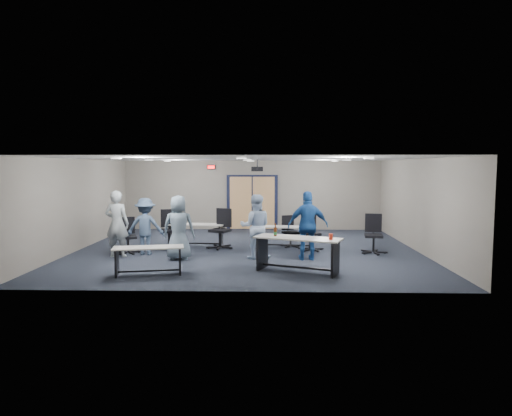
{
  "coord_description": "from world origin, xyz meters",
  "views": [
    {
      "loc": [
        0.66,
        -13.35,
        2.48
      ],
      "look_at": [
        0.28,
        -0.3,
        1.29
      ],
      "focal_mm": 32.0,
      "sensor_mm": 36.0,
      "label": 1
    }
  ],
  "objects_px": {
    "person_navy": "(308,226)",
    "chair_back_d": "(311,232)",
    "table_back_left": "(196,231)",
    "table_back_right": "(286,233)",
    "table_front_right": "(298,248)",
    "table_front_left": "(149,256)",
    "chair_back_c": "(291,231)",
    "chair_back_a": "(169,229)",
    "chair_loose_right": "(374,234)",
    "person_back": "(145,226)",
    "person_plaid": "(179,227)",
    "person_gray": "(117,224)",
    "person_lightblue": "(255,226)",
    "chair_loose_left": "(128,236)",
    "chair_back_b": "(220,229)"
  },
  "relations": [
    {
      "from": "chair_loose_left",
      "to": "person_navy",
      "type": "distance_m",
      "value": 5.11
    },
    {
      "from": "table_front_left",
      "to": "person_navy",
      "type": "xyz_separation_m",
      "value": [
        3.79,
        1.79,
        0.47
      ]
    },
    {
      "from": "chair_back_a",
      "to": "person_back",
      "type": "height_order",
      "value": "person_back"
    },
    {
      "from": "table_front_right",
      "to": "person_navy",
      "type": "relative_size",
      "value": 1.17
    },
    {
      "from": "chair_back_d",
      "to": "chair_back_a",
      "type": "bearing_deg",
      "value": 162.5
    },
    {
      "from": "person_gray",
      "to": "table_front_right",
      "type": "bearing_deg",
      "value": 166.97
    },
    {
      "from": "table_front_left",
      "to": "chair_loose_right",
      "type": "relative_size",
      "value": 1.48
    },
    {
      "from": "chair_back_c",
      "to": "table_front_left",
      "type": "bearing_deg",
      "value": -155.6
    },
    {
      "from": "person_plaid",
      "to": "chair_back_c",
      "type": "bearing_deg",
      "value": -150.9
    },
    {
      "from": "chair_back_c",
      "to": "person_navy",
      "type": "distance_m",
      "value": 2.03
    },
    {
      "from": "chair_loose_right",
      "to": "person_lightblue",
      "type": "bearing_deg",
      "value": -158.46
    },
    {
      "from": "table_front_left",
      "to": "chair_back_c",
      "type": "bearing_deg",
      "value": 35.81
    },
    {
      "from": "table_front_right",
      "to": "person_lightblue",
      "type": "height_order",
      "value": "person_lightblue"
    },
    {
      "from": "table_front_right",
      "to": "chair_back_a",
      "type": "bearing_deg",
      "value": 162.61
    },
    {
      "from": "chair_back_d",
      "to": "person_navy",
      "type": "xyz_separation_m",
      "value": [
        -0.21,
        -1.34,
        0.37
      ]
    },
    {
      "from": "table_back_left",
      "to": "table_back_right",
      "type": "height_order",
      "value": "table_back_left"
    },
    {
      "from": "table_front_right",
      "to": "chair_back_c",
      "type": "relative_size",
      "value": 2.22
    },
    {
      "from": "chair_back_a",
      "to": "chair_back_c",
      "type": "bearing_deg",
      "value": -5.09
    },
    {
      "from": "chair_back_b",
      "to": "chair_back_d",
      "type": "xyz_separation_m",
      "value": [
        2.72,
        -0.26,
        -0.05
      ]
    },
    {
      "from": "table_back_left",
      "to": "person_navy",
      "type": "height_order",
      "value": "person_navy"
    },
    {
      "from": "table_front_left",
      "to": "chair_back_b",
      "type": "height_order",
      "value": "chair_back_b"
    },
    {
      "from": "table_back_right",
      "to": "person_gray",
      "type": "xyz_separation_m",
      "value": [
        -4.68,
        -1.47,
        0.46
      ]
    },
    {
      "from": "person_back",
      "to": "table_back_right",
      "type": "bearing_deg",
      "value": -165.9
    },
    {
      "from": "table_front_right",
      "to": "chair_loose_right",
      "type": "height_order",
      "value": "table_front_right"
    },
    {
      "from": "person_back",
      "to": "person_plaid",
      "type": "bearing_deg",
      "value": 146.43
    },
    {
      "from": "chair_loose_left",
      "to": "person_plaid",
      "type": "xyz_separation_m",
      "value": [
        1.61,
        -0.78,
        0.35
      ]
    },
    {
      "from": "chair_back_d",
      "to": "person_back",
      "type": "height_order",
      "value": "person_back"
    },
    {
      "from": "chair_back_b",
      "to": "person_gray",
      "type": "xyz_separation_m",
      "value": [
        -2.69,
        -1.32,
        0.31
      ]
    },
    {
      "from": "table_back_left",
      "to": "person_back",
      "type": "distance_m",
      "value": 1.83
    },
    {
      "from": "chair_loose_right",
      "to": "person_navy",
      "type": "height_order",
      "value": "person_navy"
    },
    {
      "from": "chair_loose_left",
      "to": "chair_back_b",
      "type": "bearing_deg",
      "value": -3.82
    },
    {
      "from": "person_navy",
      "to": "chair_back_d",
      "type": "bearing_deg",
      "value": -102.01
    },
    {
      "from": "chair_back_d",
      "to": "chair_back_b",
      "type": "bearing_deg",
      "value": 160.83
    },
    {
      "from": "table_back_left",
      "to": "table_back_right",
      "type": "relative_size",
      "value": 1.05
    },
    {
      "from": "person_navy",
      "to": "chair_loose_right",
      "type": "bearing_deg",
      "value": -157.68
    },
    {
      "from": "person_gray",
      "to": "person_plaid",
      "type": "bearing_deg",
      "value": 175.74
    },
    {
      "from": "person_back",
      "to": "chair_loose_right",
      "type": "bearing_deg",
      "value": -179.05
    },
    {
      "from": "table_back_left",
      "to": "person_gray",
      "type": "height_order",
      "value": "person_gray"
    },
    {
      "from": "chair_back_b",
      "to": "person_plaid",
      "type": "distance_m",
      "value": 1.91
    },
    {
      "from": "table_front_left",
      "to": "table_back_left",
      "type": "bearing_deg",
      "value": 70.57
    },
    {
      "from": "table_back_left",
      "to": "chair_back_c",
      "type": "bearing_deg",
      "value": 4.28
    },
    {
      "from": "chair_back_a",
      "to": "person_plaid",
      "type": "distance_m",
      "value": 1.82
    },
    {
      "from": "table_back_right",
      "to": "chair_back_c",
      "type": "relative_size",
      "value": 1.75
    },
    {
      "from": "table_front_right",
      "to": "chair_back_b",
      "type": "height_order",
      "value": "chair_back_b"
    },
    {
      "from": "table_back_right",
      "to": "person_plaid",
      "type": "relative_size",
      "value": 0.98
    },
    {
      "from": "chair_back_a",
      "to": "chair_back_b",
      "type": "height_order",
      "value": "chair_back_b"
    },
    {
      "from": "table_back_left",
      "to": "person_navy",
      "type": "bearing_deg",
      "value": -26.55
    },
    {
      "from": "table_back_left",
      "to": "person_navy",
      "type": "relative_size",
      "value": 0.97
    },
    {
      "from": "chair_loose_right",
      "to": "person_gray",
      "type": "distance_m",
      "value": 7.19
    },
    {
      "from": "table_front_left",
      "to": "chair_loose_left",
      "type": "height_order",
      "value": "chair_loose_left"
    }
  ]
}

